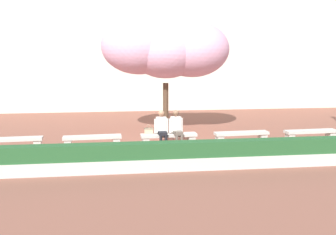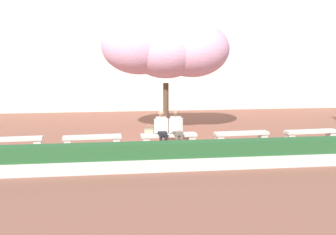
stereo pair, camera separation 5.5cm
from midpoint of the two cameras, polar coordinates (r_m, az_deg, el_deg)
ground_plane at (r=14.01m, az=-0.01°, el=-4.17°), size 100.00×100.00×0.00m
building_facade at (r=24.72m, az=-3.45°, el=13.20°), size 28.00×4.00×10.03m
stone_bench_west_end at (r=14.28m, az=-21.79°, el=-3.30°), size 2.01×0.52×0.45m
stone_bench_near_west at (r=13.86m, az=-11.03°, el=-3.18°), size 2.01×0.52×0.45m
stone_bench_center at (r=13.94m, az=-0.01°, el=-2.93°), size 2.01×0.52×0.45m
stone_bench_near_east at (r=14.53m, az=10.50°, el=-2.60°), size 2.01×0.52×0.45m
stone_bench_east_end at (r=15.55m, az=19.89°, el=-2.23°), size 2.01×0.52×0.45m
person_seated_left at (r=13.78m, az=-1.03°, el=-1.42°), size 0.51×0.70×1.29m
person_seated_right at (r=13.85m, az=1.14°, el=-1.37°), size 0.50×0.72×1.29m
handbag at (r=13.83m, az=-2.94°, el=-1.90°), size 0.30×0.15×0.34m
cherry_tree_main at (r=15.78m, az=-0.38°, el=9.93°), size 5.08×3.04×4.67m
planter_hedge_foreground at (r=11.13m, az=1.96°, el=-5.60°), size 14.82×0.50×0.80m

